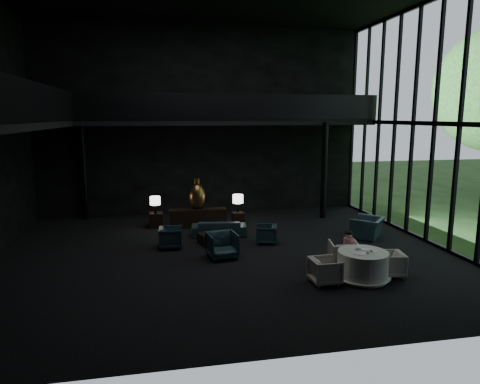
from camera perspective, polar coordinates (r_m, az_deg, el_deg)
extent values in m
cube|color=black|center=(13.52, -1.90, -8.20)|extent=(14.00, 12.00, 0.02)
cube|color=black|center=(18.79, -4.92, 9.31)|extent=(14.00, 0.04, 8.00)
cube|color=black|center=(6.98, 5.83, 8.10)|extent=(14.00, 0.04, 8.00)
cube|color=black|center=(13.29, -28.75, 7.83)|extent=(2.00, 12.00, 0.25)
cube|color=black|center=(17.93, -1.35, 9.31)|extent=(12.00, 2.00, 0.25)
cube|color=black|center=(13.03, -24.72, 10.77)|extent=(0.06, 12.00, 1.00)
cube|color=black|center=(16.95, -0.78, 11.30)|extent=(12.00, 0.06, 1.00)
cylinder|color=black|center=(18.75, -20.11, 2.61)|extent=(0.24, 0.24, 4.00)
cylinder|color=black|center=(18.15, 11.14, 2.81)|extent=(0.24, 0.24, 4.00)
cube|color=black|center=(16.70, -5.66, -3.44)|extent=(2.19, 0.50, 0.70)
ellipsoid|color=olive|center=(16.60, -5.73, -0.55)|extent=(0.64, 0.64, 0.99)
cylinder|color=olive|center=(16.50, -5.77, 1.48)|extent=(0.22, 0.22, 0.20)
cube|color=black|center=(16.85, -11.15, -3.68)|extent=(0.52, 0.52, 0.57)
cylinder|color=black|center=(16.62, -11.21, -2.25)|extent=(0.12, 0.12, 0.34)
cylinder|color=white|center=(16.55, -11.25, -1.14)|extent=(0.39, 0.39, 0.31)
cube|color=black|center=(16.95, -0.25, -3.53)|extent=(0.45, 0.45, 0.50)
cylinder|color=black|center=(16.89, -0.28, -2.08)|extent=(0.12, 0.12, 0.36)
cylinder|color=white|center=(16.82, -0.28, -0.92)|extent=(0.41, 0.41, 0.33)
imported|color=#14292D|center=(15.37, -2.79, -4.56)|extent=(1.87, 0.76, 0.71)
imported|color=black|center=(14.15, -9.21, -5.93)|extent=(0.70, 0.74, 0.73)
imported|color=#122B39|center=(14.53, 3.56, -5.66)|extent=(0.69, 0.72, 0.61)
imported|color=#264752|center=(12.98, -2.39, -6.73)|extent=(1.05, 1.00, 0.97)
imported|color=#172B31|center=(15.69, 16.63, -4.05)|extent=(1.38, 1.41, 1.04)
cube|color=black|center=(14.45, -3.69, -6.27)|extent=(1.00, 1.00, 0.35)
cylinder|color=white|center=(11.83, 16.01, -9.38)|extent=(1.30, 1.30, 0.75)
cone|color=white|center=(11.94, 15.93, -10.85)|extent=(1.48, 1.48, 0.10)
imported|color=#ABA194|center=(12.65, 13.68, -7.81)|extent=(0.94, 0.90, 0.83)
imported|color=beige|center=(12.29, 19.30, -9.00)|extent=(0.73, 0.77, 0.68)
imported|color=#A89B89|center=(11.32, 11.29, -10.19)|extent=(0.66, 0.70, 0.70)
cylinder|color=#E8A2B0|center=(12.57, 14.24, -6.82)|extent=(0.28, 0.28, 0.40)
sphere|color=#D8A884|center=(12.48, 14.30, -5.49)|extent=(0.20, 0.20, 0.20)
ellipsoid|color=black|center=(12.48, 14.31, -5.36)|extent=(0.21, 0.21, 0.14)
cylinder|color=white|center=(11.49, 15.62, -7.93)|extent=(0.33, 0.33, 0.02)
cylinder|color=white|center=(11.91, 16.33, -7.32)|extent=(0.27, 0.27, 0.02)
cylinder|color=white|center=(11.76, 17.38, -7.61)|extent=(0.16, 0.16, 0.01)
cylinder|color=white|center=(11.72, 17.11, -7.48)|extent=(0.08, 0.08, 0.06)
ellipsoid|color=white|center=(11.82, 15.43, -7.27)|extent=(0.14, 0.14, 0.07)
cylinder|color=#99999E|center=(11.55, 16.68, -7.74)|extent=(0.08, 0.08, 0.07)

